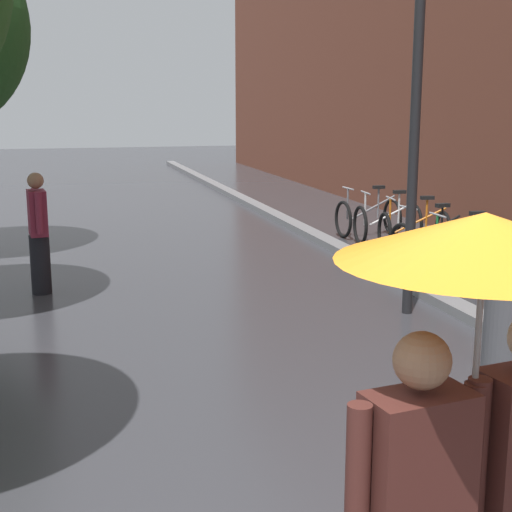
{
  "coord_description": "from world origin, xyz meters",
  "views": [
    {
      "loc": [
        -1.42,
        -2.27,
        2.49
      ],
      "look_at": [
        0.02,
        3.0,
        1.35
      ],
      "focal_mm": 51.61,
      "sensor_mm": 36.0,
      "label": 1
    }
  ],
  "objects_px": {
    "parked_bicycle_7": "(388,223)",
    "parked_bicycle_8": "(368,217)",
    "parked_bicycle_3": "(505,264)",
    "parked_bicycle_4": "(463,252)",
    "street_lamp_post": "(416,97)",
    "parked_bicycle_6": "(414,231)",
    "litter_bin": "(507,325)",
    "pedestrian_walking_midground": "(39,233)",
    "parked_bicycle_5": "(430,241)",
    "couple_under_umbrella": "(476,404)"
  },
  "relations": [
    {
      "from": "parked_bicycle_7",
      "to": "parked_bicycle_8",
      "type": "xyz_separation_m",
      "value": [
        -0.04,
        0.75,
        0.0
      ]
    },
    {
      "from": "parked_bicycle_3",
      "to": "parked_bicycle_4",
      "type": "bearing_deg",
      "value": 96.84
    },
    {
      "from": "parked_bicycle_3",
      "to": "parked_bicycle_7",
      "type": "xyz_separation_m",
      "value": [
        -0.03,
        3.55,
        0.0
      ]
    },
    {
      "from": "parked_bicycle_8",
      "to": "street_lamp_post",
      "type": "distance_m",
      "value": 5.61
    },
    {
      "from": "parked_bicycle_4",
      "to": "parked_bicycle_7",
      "type": "xyz_separation_m",
      "value": [
        0.08,
        2.67,
        0.0
      ]
    },
    {
      "from": "parked_bicycle_8",
      "to": "parked_bicycle_7",
      "type": "bearing_deg",
      "value": -86.75
    },
    {
      "from": "parked_bicycle_8",
      "to": "parked_bicycle_3",
      "type": "bearing_deg",
      "value": -89.04
    },
    {
      "from": "parked_bicycle_4",
      "to": "parked_bicycle_8",
      "type": "relative_size",
      "value": 0.98
    },
    {
      "from": "parked_bicycle_6",
      "to": "parked_bicycle_7",
      "type": "relative_size",
      "value": 1.03
    },
    {
      "from": "parked_bicycle_6",
      "to": "litter_bin",
      "type": "distance_m",
      "value": 5.52
    },
    {
      "from": "parked_bicycle_3",
      "to": "litter_bin",
      "type": "bearing_deg",
      "value": -123.35
    },
    {
      "from": "parked_bicycle_3",
      "to": "street_lamp_post",
      "type": "relative_size",
      "value": 0.25
    },
    {
      "from": "parked_bicycle_3",
      "to": "parked_bicycle_8",
      "type": "relative_size",
      "value": 0.99
    },
    {
      "from": "parked_bicycle_3",
      "to": "parked_bicycle_7",
      "type": "bearing_deg",
      "value": 90.48
    },
    {
      "from": "street_lamp_post",
      "to": "litter_bin",
      "type": "bearing_deg",
      "value": -88.79
    },
    {
      "from": "parked_bicycle_4",
      "to": "parked_bicycle_8",
      "type": "bearing_deg",
      "value": 89.43
    },
    {
      "from": "pedestrian_walking_midground",
      "to": "street_lamp_post",
      "type": "bearing_deg",
      "value": -26.56
    },
    {
      "from": "parked_bicycle_8",
      "to": "litter_bin",
      "type": "bearing_deg",
      "value": -103.18
    },
    {
      "from": "parked_bicycle_3",
      "to": "parked_bicycle_6",
      "type": "height_order",
      "value": "same"
    },
    {
      "from": "parked_bicycle_4",
      "to": "pedestrian_walking_midground",
      "type": "xyz_separation_m",
      "value": [
        -5.87,
        0.65,
        0.44
      ]
    },
    {
      "from": "litter_bin",
      "to": "street_lamp_post",
      "type": "bearing_deg",
      "value": 91.21
    },
    {
      "from": "parked_bicycle_3",
      "to": "pedestrian_walking_midground",
      "type": "bearing_deg",
      "value": 165.55
    },
    {
      "from": "parked_bicycle_4",
      "to": "parked_bicycle_5",
      "type": "xyz_separation_m",
      "value": [
        -0.06,
        0.85,
        0.0
      ]
    },
    {
      "from": "parked_bicycle_6",
      "to": "street_lamp_post",
      "type": "relative_size",
      "value": 0.27
    },
    {
      "from": "parked_bicycle_7",
      "to": "couple_under_umbrella",
      "type": "distance_m",
      "value": 10.57
    },
    {
      "from": "parked_bicycle_4",
      "to": "couple_under_umbrella",
      "type": "xyz_separation_m",
      "value": [
        -4.15,
        -6.97,
        1.01
      ]
    },
    {
      "from": "parked_bicycle_5",
      "to": "street_lamp_post",
      "type": "relative_size",
      "value": 0.26
    },
    {
      "from": "parked_bicycle_4",
      "to": "pedestrian_walking_midground",
      "type": "relative_size",
      "value": 0.68
    },
    {
      "from": "couple_under_umbrella",
      "to": "litter_bin",
      "type": "distance_m",
      "value": 4.48
    },
    {
      "from": "parked_bicycle_7",
      "to": "parked_bicycle_3",
      "type": "bearing_deg",
      "value": -89.52
    },
    {
      "from": "parked_bicycle_7",
      "to": "street_lamp_post",
      "type": "relative_size",
      "value": 0.26
    },
    {
      "from": "parked_bicycle_5",
      "to": "parked_bicycle_4",
      "type": "bearing_deg",
      "value": -85.76
    },
    {
      "from": "parked_bicycle_5",
      "to": "parked_bicycle_8",
      "type": "relative_size",
      "value": 1.05
    },
    {
      "from": "parked_bicycle_3",
      "to": "parked_bicycle_4",
      "type": "distance_m",
      "value": 0.89
    },
    {
      "from": "couple_under_umbrella",
      "to": "pedestrian_walking_midground",
      "type": "bearing_deg",
      "value": 102.72
    },
    {
      "from": "parked_bicycle_7",
      "to": "parked_bicycle_4",
      "type": "bearing_deg",
      "value": -91.65
    },
    {
      "from": "litter_bin",
      "to": "parked_bicycle_8",
      "type": "bearing_deg",
      "value": 76.82
    },
    {
      "from": "couple_under_umbrella",
      "to": "litter_bin",
      "type": "xyz_separation_m",
      "value": [
        2.58,
        3.53,
        -0.96
      ]
    },
    {
      "from": "parked_bicycle_8",
      "to": "parked_bicycle_6",
      "type": "bearing_deg",
      "value": -85.53
    },
    {
      "from": "parked_bicycle_4",
      "to": "litter_bin",
      "type": "xyz_separation_m",
      "value": [
        -1.57,
        -3.43,
        0.05
      ]
    },
    {
      "from": "parked_bicycle_6",
      "to": "pedestrian_walking_midground",
      "type": "relative_size",
      "value": 0.73
    },
    {
      "from": "parked_bicycle_5",
      "to": "parked_bicycle_8",
      "type": "height_order",
      "value": "same"
    },
    {
      "from": "couple_under_umbrella",
      "to": "parked_bicycle_8",
      "type": "bearing_deg",
      "value": 68.05
    },
    {
      "from": "parked_bicycle_8",
      "to": "street_lamp_post",
      "type": "height_order",
      "value": "street_lamp_post"
    },
    {
      "from": "parked_bicycle_4",
      "to": "parked_bicycle_5",
      "type": "distance_m",
      "value": 0.85
    },
    {
      "from": "parked_bicycle_3",
      "to": "pedestrian_walking_midground",
      "type": "relative_size",
      "value": 0.68
    },
    {
      "from": "parked_bicycle_4",
      "to": "pedestrian_walking_midground",
      "type": "distance_m",
      "value": 5.93
    },
    {
      "from": "parked_bicycle_5",
      "to": "couple_under_umbrella",
      "type": "relative_size",
      "value": 0.55
    },
    {
      "from": "parked_bicycle_4",
      "to": "litter_bin",
      "type": "height_order",
      "value": "parked_bicycle_4"
    },
    {
      "from": "parked_bicycle_4",
      "to": "parked_bicycle_5",
      "type": "relative_size",
      "value": 0.94
    }
  ]
}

